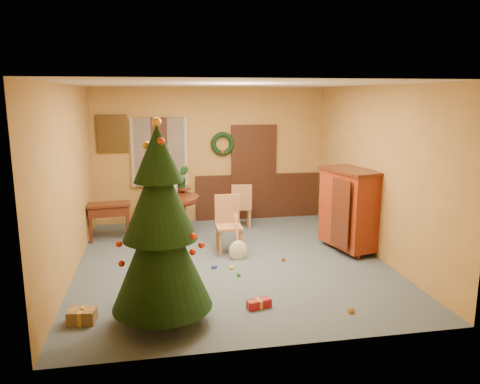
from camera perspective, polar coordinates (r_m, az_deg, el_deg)
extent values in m
plane|color=#3A4B54|center=(7.91, -1.03, -8.48)|extent=(5.50, 5.50, 0.00)
plane|color=silver|center=(7.43, -1.11, 13.01)|extent=(5.50, 5.50, 0.00)
plane|color=olive|center=(10.23, -3.58, 4.51)|extent=(5.00, 0.00, 5.00)
plane|color=olive|center=(4.90, 4.17, -3.49)|extent=(5.00, 0.00, 5.00)
plane|color=olive|center=(7.55, -20.14, 1.22)|extent=(0.00, 5.50, 5.50)
plane|color=olive|center=(8.31, 16.21, 2.38)|extent=(0.00, 5.50, 5.50)
cube|color=black|center=(10.53, 2.19, -0.51)|extent=(2.80, 0.06, 1.00)
cube|color=black|center=(10.39, 1.69, 2.42)|extent=(1.00, 0.08, 2.10)
cube|color=white|center=(10.43, 1.65, 2.17)|extent=(0.80, 0.03, 1.90)
cube|color=black|center=(10.10, -9.78, 4.84)|extent=(1.05, 0.08, 1.45)
cube|color=white|center=(10.13, -9.79, 4.86)|extent=(0.88, 0.03, 1.25)
cube|color=white|center=(10.05, -11.95, 4.73)|extent=(0.42, 0.02, 1.45)
cube|color=white|center=(10.06, -7.61, 4.88)|extent=(0.42, 0.02, 1.45)
torus|color=black|center=(10.16, -2.14, 5.89)|extent=(0.51, 0.11, 0.51)
cube|color=#4C3819|center=(10.10, -15.30, 6.88)|extent=(0.62, 0.05, 0.78)
cube|color=gray|center=(10.13, -15.28, 6.90)|extent=(0.48, 0.02, 0.62)
cylinder|color=black|center=(9.20, -8.60, -0.74)|extent=(1.16, 1.16, 0.06)
cylinder|color=black|center=(9.21, -8.59, -1.12)|extent=(1.04, 1.04, 0.04)
cylinder|color=black|center=(9.29, -8.53, -2.99)|extent=(0.19, 0.19, 0.64)
cylinder|color=black|center=(9.38, -8.47, -5.01)|extent=(0.62, 0.62, 0.10)
cylinder|color=slate|center=(9.17, -8.63, 0.16)|extent=(0.32, 0.32, 0.23)
imported|color=#1E4C23|center=(9.11, -8.69, 2.20)|extent=(0.38, 0.33, 0.43)
cube|color=#935F3A|center=(8.19, -1.36, -4.30)|extent=(0.44, 0.44, 0.05)
cube|color=#935F3A|center=(8.31, -1.59, -2.06)|extent=(0.44, 0.04, 0.52)
cube|color=#935F3A|center=(8.46, -0.35, -5.52)|extent=(0.05, 0.05, 0.45)
cube|color=#935F3A|center=(8.40, -2.75, -5.65)|extent=(0.05, 0.05, 0.45)
cube|color=#935F3A|center=(8.12, 0.10, -6.25)|extent=(0.05, 0.05, 0.45)
cube|color=#935F3A|center=(8.07, -2.40, -6.39)|extent=(0.05, 0.05, 0.45)
cube|color=#935F3A|center=(9.76, 0.11, -1.84)|extent=(0.45, 0.45, 0.05)
cube|color=#935F3A|center=(9.51, 0.21, -0.54)|extent=(0.42, 0.08, 0.49)
cube|color=#935F3A|center=(9.64, -0.80, -3.43)|extent=(0.05, 0.05, 0.42)
cube|color=#935F3A|center=(9.67, 1.19, -3.38)|extent=(0.05, 0.05, 0.42)
cube|color=#935F3A|center=(9.96, -0.94, -2.92)|extent=(0.05, 0.05, 0.42)
cube|color=#935F3A|center=(9.99, 0.98, -2.88)|extent=(0.05, 0.05, 0.42)
cylinder|color=black|center=(9.68, -6.94, -2.13)|extent=(0.11, 0.11, 0.86)
cylinder|color=black|center=(9.58, -7.01, 0.42)|extent=(0.34, 0.34, 0.03)
imported|color=#19471E|center=(9.54, -7.04, 1.86)|extent=(0.26, 0.21, 0.46)
cylinder|color=#382111|center=(5.97, -9.34, -14.28)|extent=(0.15, 0.15, 0.26)
cone|color=black|center=(5.67, -9.61, -6.97)|extent=(1.21, 1.21, 1.43)
cone|color=black|center=(5.49, -9.84, -0.45)|extent=(0.88, 0.88, 1.04)
cone|color=black|center=(5.41, -10.02, 4.67)|extent=(0.57, 0.57, 0.66)
sphere|color=gold|center=(5.38, -10.16, 8.39)|extent=(0.11, 0.11, 0.11)
cube|color=black|center=(9.24, -15.76, -1.49)|extent=(0.84, 0.49, 0.05)
cube|color=black|center=(9.27, -15.72, -2.22)|extent=(0.79, 0.45, 0.17)
cube|color=black|center=(9.37, -17.71, -3.69)|extent=(0.08, 0.29, 0.66)
cube|color=black|center=(9.30, -13.55, -3.57)|extent=(0.08, 0.29, 0.66)
cube|color=#621D0B|center=(8.49, 13.18, -2.03)|extent=(0.78, 1.18, 1.34)
cube|color=black|center=(8.36, 13.40, 2.55)|extent=(0.86, 1.26, 0.05)
cylinder|color=black|center=(8.29, 14.20, -7.53)|extent=(0.08, 0.08, 0.10)
cylinder|color=black|center=(9.08, 11.83, -5.72)|extent=(0.08, 0.08, 0.10)
cube|color=brown|center=(6.22, -18.70, -14.13)|extent=(0.35, 0.28, 0.17)
cube|color=gold|center=(6.22, -18.70, -14.13)|extent=(0.33, 0.08, 0.17)
cube|color=gold|center=(6.22, -18.70, -14.13)|extent=(0.08, 0.24, 0.17)
cube|color=maroon|center=(6.58, -12.56, -11.98)|extent=(0.33, 0.33, 0.24)
cube|color=gold|center=(6.58, -12.56, -11.98)|extent=(0.22, 0.17, 0.25)
cube|color=gold|center=(6.58, -12.56, -11.98)|extent=(0.17, 0.22, 0.25)
cube|color=brown|center=(6.36, -10.89, -13.28)|extent=(0.30, 0.26, 0.14)
cube|color=gold|center=(6.36, -10.89, -13.28)|extent=(0.24, 0.13, 0.14)
cube|color=gold|center=(6.36, -10.89, -13.28)|extent=(0.10, 0.18, 0.14)
cube|color=maroon|center=(6.30, 2.33, -13.44)|extent=(0.34, 0.21, 0.11)
cube|color=gold|center=(6.30, 2.33, -13.44)|extent=(0.32, 0.11, 0.11)
cube|color=gold|center=(6.30, 2.33, -13.44)|extent=(0.08, 0.14, 0.11)
cube|color=#2A3EB6|center=(7.61, -3.17, -9.14)|extent=(0.09, 0.09, 0.05)
sphere|color=#227E26|center=(7.29, -0.15, -10.03)|extent=(0.06, 0.06, 0.06)
cube|color=gold|center=(7.57, -1.01, -9.24)|extent=(0.09, 0.09, 0.05)
sphere|color=#B82A0C|center=(7.96, 5.30, -8.19)|extent=(0.06, 0.06, 0.06)
cube|color=gold|center=(6.34, 13.35, -13.92)|extent=(0.09, 0.07, 0.05)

